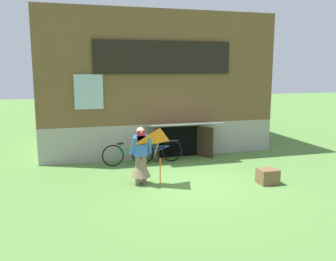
{
  "coord_description": "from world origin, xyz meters",
  "views": [
    {
      "loc": [
        -3.24,
        -8.73,
        3.03
      ],
      "look_at": [
        -0.33,
        1.34,
        1.23
      ],
      "focal_mm": 38.74,
      "sensor_mm": 36.0,
      "label": 1
    }
  ],
  "objects_px": {
    "bicycle_green": "(128,154)",
    "wooden_crate": "(268,176)",
    "person": "(141,161)",
    "kite": "(160,142)",
    "bicycle_blue": "(158,152)"
  },
  "relations": [
    {
      "from": "bicycle_green",
      "to": "wooden_crate",
      "type": "height_order",
      "value": "bicycle_green"
    },
    {
      "from": "bicycle_green",
      "to": "person",
      "type": "bearing_deg",
      "value": -88.25
    },
    {
      "from": "bicycle_green",
      "to": "wooden_crate",
      "type": "relative_size",
      "value": 3.23
    },
    {
      "from": "kite",
      "to": "wooden_crate",
      "type": "relative_size",
      "value": 2.97
    },
    {
      "from": "kite",
      "to": "wooden_crate",
      "type": "xyz_separation_m",
      "value": [
        2.85,
        -0.42,
        -1.02
      ]
    },
    {
      "from": "person",
      "to": "kite",
      "type": "distance_m",
      "value": 0.85
    },
    {
      "from": "kite",
      "to": "bicycle_green",
      "type": "bearing_deg",
      "value": 99.48
    },
    {
      "from": "kite",
      "to": "bicycle_green",
      "type": "xyz_separation_m",
      "value": [
        -0.41,
        2.45,
        -0.86
      ]
    },
    {
      "from": "kite",
      "to": "wooden_crate",
      "type": "bearing_deg",
      "value": -8.4
    },
    {
      "from": "wooden_crate",
      "to": "bicycle_blue",
      "type": "bearing_deg",
      "value": 127.4
    },
    {
      "from": "wooden_crate",
      "to": "person",
      "type": "bearing_deg",
      "value": 164.51
    },
    {
      "from": "person",
      "to": "kite",
      "type": "relative_size",
      "value": 1.02
    },
    {
      "from": "person",
      "to": "wooden_crate",
      "type": "height_order",
      "value": "person"
    },
    {
      "from": "person",
      "to": "kite",
      "type": "bearing_deg",
      "value": -53.69
    },
    {
      "from": "person",
      "to": "bicycle_green",
      "type": "distance_m",
      "value": 1.99
    }
  ]
}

